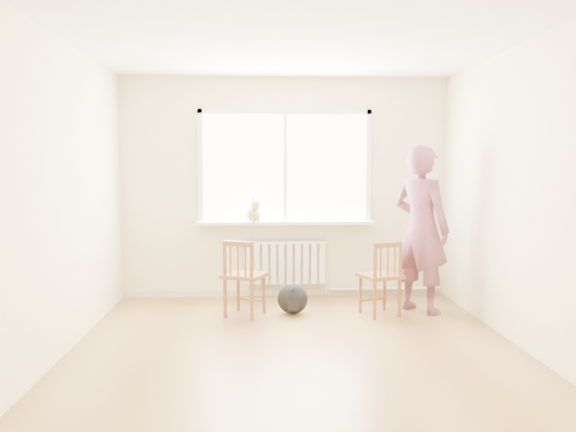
{
  "coord_description": "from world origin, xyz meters",
  "views": [
    {
      "loc": [
        -0.33,
        -4.68,
        1.61
      ],
      "look_at": [
        -0.02,
        1.2,
        1.09
      ],
      "focal_mm": 35.0,
      "sensor_mm": 36.0,
      "label": 1
    }
  ],
  "objects": [
    {
      "name": "cat",
      "position": [
        -0.38,
        2.05,
        1.07
      ],
      "size": [
        0.25,
        0.45,
        0.3
      ],
      "rotation": [
        0.0,
        0.0,
        0.21
      ],
      "color": "beige",
      "rests_on": "windowsill"
    },
    {
      "name": "chair_left",
      "position": [
        -0.5,
        1.27,
        0.42
      ],
      "size": [
        0.54,
        0.53,
        0.84
      ],
      "rotation": [
        0.0,
        0.0,
        2.71
      ],
      "color": "brown",
      "rests_on": "floor"
    },
    {
      "name": "person",
      "position": [
        1.47,
        1.39,
        0.92
      ],
      "size": [
        0.77,
        0.8,
        1.85
      ],
      "primitive_type": "imported",
      "rotation": [
        0.0,
        0.0,
        2.26
      ],
      "color": "#B23B6F",
      "rests_on": "floor"
    },
    {
      "name": "heating_pipe",
      "position": [
        1.25,
        2.19,
        0.08
      ],
      "size": [
        1.4,
        0.04,
        0.04
      ],
      "primitive_type": "cylinder",
      "rotation": [
        0.0,
        1.57,
        0.0
      ],
      "color": "silver",
      "rests_on": "back_wall"
    },
    {
      "name": "window",
      "position": [
        0.0,
        2.22,
        1.66
      ],
      "size": [
        2.12,
        0.05,
        1.42
      ],
      "color": "white",
      "rests_on": "back_wall"
    },
    {
      "name": "baseboard",
      "position": [
        0.0,
        2.23,
        0.04
      ],
      "size": [
        4.0,
        0.03,
        0.08
      ],
      "primitive_type": "cube",
      "color": "beige",
      "rests_on": "ground"
    },
    {
      "name": "windowsill",
      "position": [
        0.0,
        2.14,
        0.93
      ],
      "size": [
        2.15,
        0.22,
        0.04
      ],
      "primitive_type": "cube",
      "color": "white",
      "rests_on": "back_wall"
    },
    {
      "name": "floor",
      "position": [
        0.0,
        0.0,
        0.0
      ],
      "size": [
        4.5,
        4.5,
        0.0
      ],
      "primitive_type": "plane",
      "color": "olive",
      "rests_on": "ground"
    },
    {
      "name": "radiator",
      "position": [
        0.0,
        2.16,
        0.44
      ],
      "size": [
        1.0,
        0.12,
        0.55
      ],
      "color": "white",
      "rests_on": "back_wall"
    },
    {
      "name": "ceiling",
      "position": [
        0.0,
        0.0,
        2.7
      ],
      "size": [
        4.5,
        4.5,
        0.0
      ],
      "primitive_type": "plane",
      "rotation": [
        3.14,
        0.0,
        0.0
      ],
      "color": "white",
      "rests_on": "back_wall"
    },
    {
      "name": "backpack",
      "position": [
        0.04,
        1.35,
        0.17
      ],
      "size": [
        0.4,
        0.36,
        0.33
      ],
      "primitive_type": "ellipsoid",
      "rotation": [
        0.0,
        0.0,
        0.39
      ],
      "color": "black",
      "rests_on": "floor"
    },
    {
      "name": "chair_right",
      "position": [
        1.0,
        1.22,
        0.41
      ],
      "size": [
        0.51,
        0.49,
        0.82
      ],
      "rotation": [
        0.0,
        0.0,
        3.47
      ],
      "color": "brown",
      "rests_on": "floor"
    },
    {
      "name": "back_wall",
      "position": [
        0.0,
        2.25,
        1.35
      ],
      "size": [
        4.0,
        0.01,
        2.7
      ],
      "primitive_type": "cube",
      "color": "#F0E8C0",
      "rests_on": "ground"
    }
  ]
}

